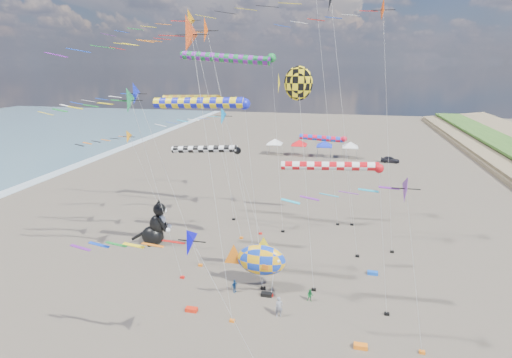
{
  "coord_description": "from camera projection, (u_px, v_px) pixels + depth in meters",
  "views": [
    {
      "loc": [
        7.04,
        -18.92,
        18.25
      ],
      "look_at": [
        0.4,
        12.0,
        8.96
      ],
      "focal_mm": 28.0,
      "sensor_mm": 36.0,
      "label": 1
    }
  ],
  "objects": [
    {
      "name": "delta_kite_3",
      "position": [
        381.0,
        189.0,
        23.58
      ],
      "size": [
        8.93,
        1.76,
        12.32
      ],
      "color": "#5C178F",
      "rests_on": "ground"
    },
    {
      "name": "windsock_5",
      "position": [
        208.0,
        150.0,
        37.58
      ],
      "size": [
        8.15,
        0.71,
        10.71
      ],
      "color": "black",
      "rests_on": "ground"
    },
    {
      "name": "windsock_3",
      "position": [
        229.0,
        59.0,
        40.5
      ],
      "size": [
        11.32,
        0.92,
        19.1
      ],
      "color": "#167C35",
      "rests_on": "ground"
    },
    {
      "name": "windsock_0",
      "position": [
        325.0,
        139.0,
        44.31
      ],
      "size": [
        6.58,
        0.65,
        10.44
      ],
      "color": "red",
      "rests_on": "ground"
    },
    {
      "name": "windsock_4",
      "position": [
        334.0,
        167.0,
        27.68
      ],
      "size": [
        8.36,
        0.65,
        11.64
      ],
      "color": "red",
      "rests_on": "ground"
    },
    {
      "name": "child_green",
      "position": [
        310.0,
        295.0,
        31.52
      ],
      "size": [
        0.54,
        0.44,
        1.04
      ],
      "primitive_type": "imported",
      "rotation": [
        0.0,
        0.0,
        -0.1
      ],
      "color": "#1C7836",
      "rests_on": "ground"
    },
    {
      "name": "kite_bag_3",
      "position": [
        267.0,
        294.0,
        32.33
      ],
      "size": [
        0.9,
        0.44,
        0.3
      ],
      "primitive_type": "cube",
      "color": "black",
      "rests_on": "ground"
    },
    {
      "name": "parked_car",
      "position": [
        390.0,
        160.0,
        75.25
      ],
      "size": [
        3.54,
        1.72,
        1.16
      ],
      "primitive_type": "imported",
      "rotation": [
        0.0,
        0.0,
        1.47
      ],
      "color": "#26262D",
      "rests_on": "ground"
    },
    {
      "name": "delta_kite_4",
      "position": [
        182.0,
        239.0,
        21.39
      ],
      "size": [
        10.37,
        1.66,
        10.38
      ],
      "color": "#0805D1",
      "rests_on": "ground"
    },
    {
      "name": "kite_bag_2",
      "position": [
        373.0,
        273.0,
        35.62
      ],
      "size": [
        0.9,
        0.44,
        0.3
      ],
      "primitive_type": "cube",
      "color": "blue",
      "rests_on": "ground"
    },
    {
      "name": "tent_row",
      "position": [
        312.0,
        141.0,
        79.41
      ],
      "size": [
        19.2,
        4.2,
        3.8
      ],
      "color": "white",
      "rests_on": "ground"
    },
    {
      "name": "cat_inflatable",
      "position": [
        154.0,
        223.0,
        41.04
      ],
      "size": [
        3.86,
        2.59,
        4.76
      ],
      "primitive_type": null,
      "rotation": [
        0.0,
        0.0,
        0.25
      ],
      "color": "black",
      "rests_on": "ground"
    },
    {
      "name": "child_blue",
      "position": [
        234.0,
        286.0,
        32.78
      ],
      "size": [
        0.58,
        0.71,
        1.13
      ],
      "primitive_type": "imported",
      "rotation": [
        0.0,
        0.0,
        1.03
      ],
      "color": "#255992",
      "rests_on": "ground"
    },
    {
      "name": "windsock_2",
      "position": [
        194.0,
        99.0,
        44.85
      ],
      "size": [
        8.29,
        0.74,
        14.73
      ],
      "color": "orange",
      "rests_on": "ground"
    },
    {
      "name": "delta_kite_6",
      "position": [
        186.0,
        35.0,
        28.85
      ],
      "size": [
        11.97,
        1.95,
        21.47
      ],
      "color": "#FF530D",
      "rests_on": "ground"
    },
    {
      "name": "kite_bag_0",
      "position": [
        192.0,
        310.0,
        30.36
      ],
      "size": [
        0.9,
        0.44,
        0.3
      ],
      "primitive_type": "cube",
      "color": "red",
      "rests_on": "ground"
    },
    {
      "name": "person_adult",
      "position": [
        279.0,
        307.0,
        29.58
      ],
      "size": [
        0.68,
        0.57,
        1.59
      ],
      "primitive_type": "imported",
      "rotation": [
        0.0,
        0.0,
        0.39
      ],
      "color": "gray",
      "rests_on": "ground"
    },
    {
      "name": "delta_kite_7",
      "position": [
        126.0,
        102.0,
        31.55
      ],
      "size": [
        10.71,
        2.2,
        16.6
      ],
      "color": "#1D844D",
      "rests_on": "ground"
    },
    {
      "name": "windsock_1",
      "position": [
        204.0,
        104.0,
        29.96
      ],
      "size": [
        8.83,
        0.86,
        15.73
      ],
      "color": "#131CC4",
      "rests_on": "ground"
    },
    {
      "name": "delta_kite_8",
      "position": [
        227.0,
        118.0,
        41.13
      ],
      "size": [
        9.74,
        2.0,
        14.03
      ],
      "color": "#0C87D7",
      "rests_on": "ground"
    },
    {
      "name": "delta_kite_1",
      "position": [
        127.0,
        140.0,
        43.68
      ],
      "size": [
        9.11,
        1.63,
        11.3
      ],
      "color": "orange",
      "rests_on": "ground"
    },
    {
      "name": "kite_bag_1",
      "position": [
        361.0,
        346.0,
        26.43
      ],
      "size": [
        0.9,
        0.44,
        0.3
      ],
      "primitive_type": "cube",
      "color": "orange",
      "rests_on": "ground"
    },
    {
      "name": "delta_kite_0",
      "position": [
        372.0,
        12.0,
        34.2
      ],
      "size": [
        11.59,
        2.29,
        23.82
      ],
      "color": "#D93B00",
      "rests_on": "ground"
    },
    {
      "name": "fish_inflatable",
      "position": [
        261.0,
        260.0,
        32.73
      ],
      "size": [
        5.34,
        1.96,
        4.72
      ],
      "color": "blue",
      "rests_on": "ground"
    },
    {
      "name": "delta_kite_9",
      "position": [
        169.0,
        38.0,
        24.36
      ],
      "size": [
        12.37,
        2.45,
        21.2
      ],
      "color": "#D74518",
      "rests_on": "ground"
    },
    {
      "name": "delta_kite_5",
      "position": [
        141.0,
        97.0,
        33.73
      ],
      "size": [
        10.92,
        2.09,
        16.79
      ],
      "color": "#1528D9",
      "rests_on": "ground"
    },
    {
      "name": "delta_kite_11",
      "position": [
        180.0,
        23.0,
        37.93
      ],
      "size": [
        13.61,
        2.13,
        23.23
      ],
      "color": "orange",
      "rests_on": "ground"
    },
    {
      "name": "angelfish_kite",
      "position": [
        296.0,
        85.0,
        30.8
      ],
      "size": [
        3.74,
        3.02,
        18.0
      ],
      "color": "yellow",
      "rests_on": "ground"
    },
    {
      "name": "delta_kite_10",
      "position": [
        330.0,
        0.0,
        33.12
      ],
      "size": [
        14.21,
        2.7,
        24.84
      ],
      "color": "black",
      "rests_on": "ground"
    }
  ]
}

